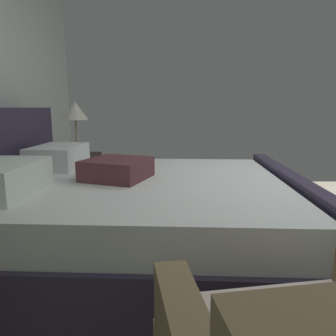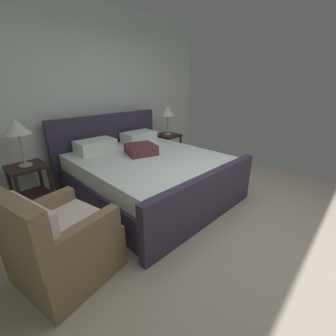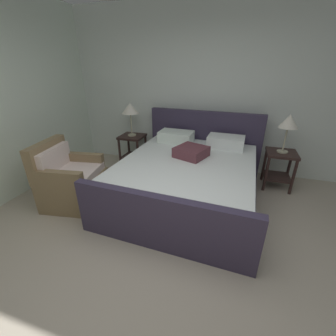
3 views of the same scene
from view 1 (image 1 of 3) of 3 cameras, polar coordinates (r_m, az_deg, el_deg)
ground_plane at (r=2.71m, az=27.81°, el=-14.75°), size 4.99×5.37×0.02m
bed at (r=2.27m, az=-6.64°, el=-8.86°), size 2.06×2.30×1.11m
nightstand_right at (r=3.63m, az=-16.02°, el=-0.67°), size 0.44×0.44×0.60m
table_lamp_right at (r=3.56m, az=-16.58°, el=9.71°), size 0.27×0.27×0.58m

